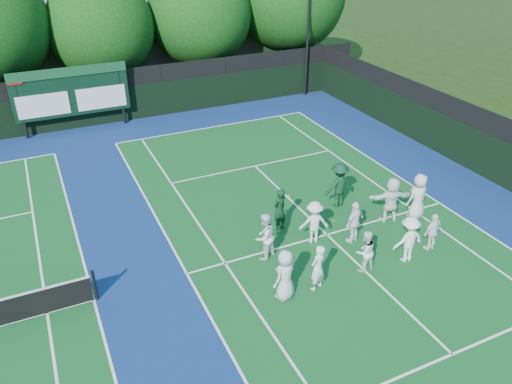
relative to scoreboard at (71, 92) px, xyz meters
name	(u,v)px	position (x,y,z in m)	size (l,w,h in m)	color
ground	(342,249)	(7.01, -15.59, -2.19)	(120.00, 120.00, 0.00)	#1A340E
court_apron	(172,278)	(1.01, -14.59, -2.19)	(34.00, 32.00, 0.01)	navy
near_court	(327,235)	(7.01, -14.59, -2.18)	(11.05, 23.85, 0.01)	#115520
back_fence	(92,102)	(1.01, 0.41, -0.83)	(34.00, 0.08, 3.00)	black
divider_fence_right	(509,158)	(16.01, -14.59, -0.83)	(0.08, 32.00, 3.00)	black
scoreboard	(71,92)	(0.00, 0.00, 0.00)	(6.00, 0.21, 3.55)	black
clubhouse	(130,51)	(5.01, 8.41, -0.19)	(18.00, 6.00, 4.00)	#505054
tree_c	(103,30)	(2.72, 3.99, 2.26)	(6.27, 6.27, 7.75)	black
tree_d	(202,17)	(8.92, 3.99, 2.57)	(6.55, 6.55, 8.21)	black
tennis_ball_1	(323,224)	(7.25, -13.92, -2.16)	(0.07, 0.07, 0.07)	#B5C817
tennis_ball_2	(439,221)	(11.48, -15.66, -2.16)	(0.07, 0.07, 0.07)	#B5C817
tennis_ball_4	(289,196)	(7.10, -11.44, -2.16)	(0.07, 0.07, 0.07)	#B5C817
tennis_ball_5	(334,221)	(7.74, -13.93, -2.16)	(0.07, 0.07, 0.07)	#B5C817
player_front_0	(285,275)	(3.96, -16.96, -1.32)	(0.85, 0.55, 1.74)	silver
player_front_1	(318,268)	(5.08, -17.03, -1.37)	(0.60, 0.39, 1.65)	white
player_front_2	(365,251)	(6.99, -16.87, -1.43)	(0.74, 0.58, 1.52)	white
player_front_3	(409,239)	(8.65, -17.04, -1.33)	(1.11, 0.64, 1.72)	white
player_front_4	(433,232)	(9.88, -16.89, -1.46)	(0.85, 0.36, 1.46)	white
player_back_0	(264,236)	(4.28, -14.84, -1.32)	(0.85, 0.66, 1.75)	white
player_back_1	(314,222)	(6.33, -14.71, -1.37)	(1.07, 0.61, 1.65)	white
player_back_2	(354,222)	(7.65, -15.31, -1.37)	(0.96, 0.40, 1.64)	white
player_back_3	(391,199)	(9.76, -14.70, -1.27)	(1.71, 0.54, 1.84)	white
player_back_4	(418,196)	(10.83, -14.98, -1.25)	(0.92, 0.60, 1.88)	silver
coach_left	(279,210)	(5.54, -13.51, -1.32)	(0.64, 0.42, 1.75)	#0D321A
coach_right	(339,185)	(8.54, -12.93, -1.23)	(1.24, 0.71, 1.91)	#0F371E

